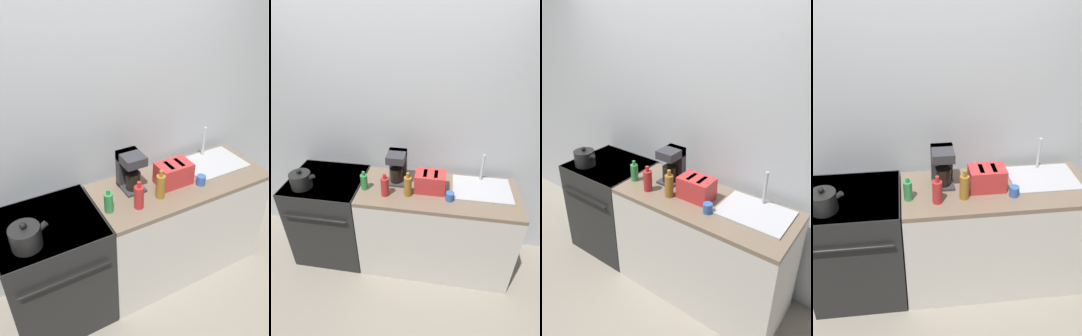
# 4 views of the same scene
# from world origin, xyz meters

# --- Properties ---
(ground_plane) EXTENTS (12.00, 12.00, 0.00)m
(ground_plane) POSITION_xyz_m (0.00, 0.00, 0.00)
(ground_plane) COLOR gray
(wall_back) EXTENTS (8.00, 0.05, 2.60)m
(wall_back) POSITION_xyz_m (0.00, 0.69, 1.30)
(wall_back) COLOR silver
(wall_back) RESTS_ON ground_plane
(stove) EXTENTS (0.71, 0.68, 0.93)m
(stove) POSITION_xyz_m (-0.57, 0.32, 0.48)
(stove) COLOR black
(stove) RESTS_ON ground_plane
(counter_block) EXTENTS (1.44, 0.61, 0.93)m
(counter_block) POSITION_xyz_m (0.51, 0.30, 0.47)
(counter_block) COLOR silver
(counter_block) RESTS_ON ground_plane
(kettle) EXTENTS (0.24, 0.19, 0.19)m
(kettle) POSITION_xyz_m (-0.73, 0.17, 1.01)
(kettle) COLOR black
(kettle) RESTS_ON stove
(toaster) EXTENTS (0.27, 0.18, 0.18)m
(toaster) POSITION_xyz_m (0.44, 0.30, 1.02)
(toaster) COLOR red
(toaster) RESTS_ON counter_block
(coffee_maker) EXTENTS (0.16, 0.21, 0.30)m
(coffee_maker) POSITION_xyz_m (0.11, 0.42, 1.09)
(coffee_maker) COLOR #333338
(coffee_maker) RESTS_ON counter_block
(sink_tray) EXTENTS (0.52, 0.38, 0.28)m
(sink_tray) POSITION_xyz_m (0.90, 0.39, 0.95)
(sink_tray) COLOR #B7B7BC
(sink_tray) RESTS_ON counter_block
(bottle_red) EXTENTS (0.07, 0.07, 0.22)m
(bottle_red) POSITION_xyz_m (0.05, 0.17, 1.02)
(bottle_red) COLOR #B72828
(bottle_red) RESTS_ON counter_block
(bottle_amber) EXTENTS (0.07, 0.07, 0.23)m
(bottle_amber) POSITION_xyz_m (0.25, 0.20, 1.03)
(bottle_amber) COLOR #9E6B23
(bottle_amber) RESTS_ON counter_block
(bottle_green) EXTENTS (0.06, 0.06, 0.18)m
(bottle_green) POSITION_xyz_m (-0.15, 0.23, 1.01)
(bottle_green) COLOR #338C47
(bottle_green) RESTS_ON counter_block
(cup_blue) EXTENTS (0.07, 0.07, 0.08)m
(cup_blue) POSITION_xyz_m (0.62, 0.18, 0.97)
(cup_blue) COLOR #3860B2
(cup_blue) RESTS_ON counter_block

